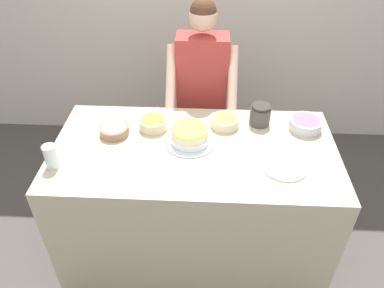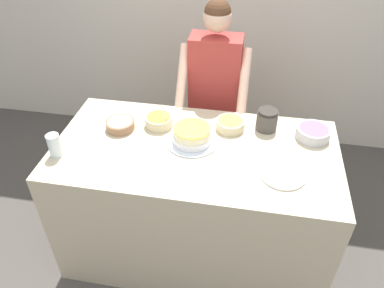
% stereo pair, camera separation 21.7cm
% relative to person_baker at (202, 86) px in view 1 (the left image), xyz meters
% --- Properties ---
extents(wall_back, '(10.00, 0.05, 2.60)m').
position_rel_person_baker_xyz_m(wall_back, '(-0.02, 0.82, 0.33)').
color(wall_back, beige).
rests_on(wall_back, ground_plane).
extents(counter, '(1.72, 0.87, 0.93)m').
position_rel_person_baker_xyz_m(counter, '(-0.02, -0.69, -0.51)').
color(counter, '#C6B793').
rests_on(counter, ground_plane).
extents(person_baker, '(0.50, 0.44, 1.60)m').
position_rel_person_baker_xyz_m(person_baker, '(0.00, 0.00, 0.00)').
color(person_baker, '#2D2D38').
rests_on(person_baker, ground_plane).
extents(cake, '(0.32, 0.32, 0.11)m').
position_rel_person_baker_xyz_m(cake, '(-0.05, -0.64, 0.01)').
color(cake, silver).
rests_on(cake, counter).
extents(frosting_bowl_pink, '(0.18, 0.18, 0.06)m').
position_rel_person_baker_xyz_m(frosting_bowl_pink, '(-0.53, -0.58, -0.01)').
color(frosting_bowl_pink, '#936B4C').
rests_on(frosting_bowl_pink, counter).
extents(frosting_bowl_purple, '(0.21, 0.21, 0.07)m').
position_rel_person_baker_xyz_m(frosting_bowl_purple, '(0.67, -0.46, -0.00)').
color(frosting_bowl_purple, silver).
rests_on(frosting_bowl_purple, counter).
extents(frosting_bowl_olive, '(0.18, 0.18, 0.06)m').
position_rel_person_baker_xyz_m(frosting_bowl_olive, '(0.16, -0.45, -0.01)').
color(frosting_bowl_olive, beige).
rests_on(frosting_bowl_olive, counter).
extents(frosting_bowl_orange, '(0.18, 0.18, 0.19)m').
position_rel_person_baker_xyz_m(frosting_bowl_orange, '(-0.30, -0.50, -0.00)').
color(frosting_bowl_orange, beige).
rests_on(frosting_bowl_orange, counter).
extents(drinking_glass, '(0.07, 0.07, 0.14)m').
position_rel_person_baker_xyz_m(drinking_glass, '(-0.81, -0.90, 0.03)').
color(drinking_glass, silver).
rests_on(drinking_glass, counter).
extents(ceramic_plate, '(0.25, 0.25, 0.01)m').
position_rel_person_baker_xyz_m(ceramic_plate, '(0.49, -0.84, -0.03)').
color(ceramic_plate, white).
rests_on(ceramic_plate, counter).
extents(stoneware_jar, '(0.13, 0.13, 0.14)m').
position_rel_person_baker_xyz_m(stoneware_jar, '(0.39, -0.41, 0.03)').
color(stoneware_jar, '#4C4742').
rests_on(stoneware_jar, counter).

